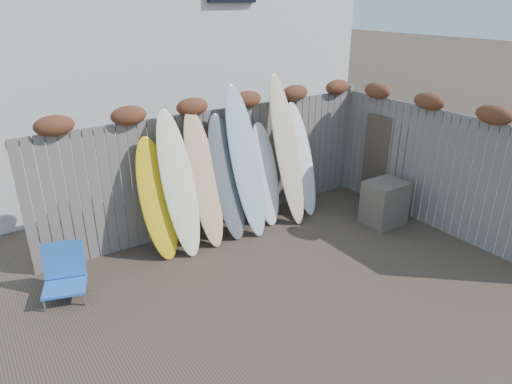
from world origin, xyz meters
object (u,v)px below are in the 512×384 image
lattice_panel (391,163)px  surfboard_0 (157,199)px  beach_chair (64,273)px  wooden_crate (384,203)px

lattice_panel → surfboard_0: bearing=157.3°
beach_chair → wooden_crate: (5.09, -0.89, 0.06)m
wooden_crate → lattice_panel: 0.92m
wooden_crate → surfboard_0: surfboard_0 is taller
beach_chair → surfboard_0: surfboard_0 is taller
beach_chair → wooden_crate: size_ratio=0.92×
wooden_crate → surfboard_0: size_ratio=0.41×
beach_chair → lattice_panel: size_ratio=0.42×
wooden_crate → surfboard_0: 3.85m
beach_chair → surfboard_0: bearing=12.2°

